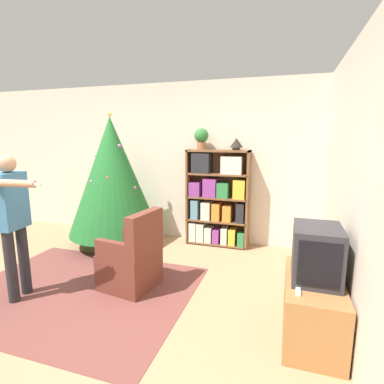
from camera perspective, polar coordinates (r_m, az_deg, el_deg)
The scene contains 14 objects.
ground_plane at distance 3.53m, azimuth -17.04°, elevation -19.35°, with size 14.00×14.00×0.00m, color #9E7A56.
wall_back at distance 5.14m, azimuth -3.04°, elevation 5.69°, with size 8.00×0.10×2.60m.
wall_right at distance 2.58m, azimuth 30.39°, elevation -0.57°, with size 0.10×8.00×2.60m.
area_rug at distance 3.81m, azimuth -20.91°, elevation -17.16°, with size 2.54×2.02×0.01m.
bookshelf at distance 4.78m, azimuth 4.74°, elevation -1.48°, with size 0.98×0.30×1.53m.
tv_stand at distance 2.99m, azimuth 21.91°, elevation -19.65°, with size 0.47×0.94×0.53m.
television at distance 2.78m, azimuth 22.63°, elevation -10.72°, with size 0.38×0.49×0.47m.
game_remote at distance 2.60m, azimuth 19.55°, elevation -17.31°, with size 0.04×0.12×0.02m.
christmas_tree at distance 4.84m, azimuth -14.92°, elevation 2.92°, with size 1.40×1.40×2.10m.
armchair at distance 3.60m, azimuth -11.27°, elevation -12.70°, with size 0.65×0.64×0.92m.
standing_person at distance 3.64m, azimuth -30.93°, elevation -3.98°, with size 0.66×0.47×1.55m.
potted_plant at distance 4.75m, azimuth 1.80°, elevation 10.36°, with size 0.22×0.22×0.33m.
table_lamp at distance 4.62m, azimuth 8.45°, elevation 9.15°, with size 0.20×0.20×0.18m.
book_pile_near_tree at distance 4.64m, azimuth -11.40°, elevation -10.98°, with size 0.24×0.19×0.09m.
Camera 1 is at (1.82, -2.48, 1.73)m, focal length 28.00 mm.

